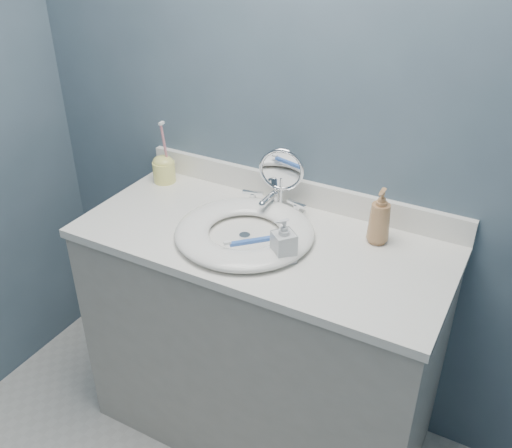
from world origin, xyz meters
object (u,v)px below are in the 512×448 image
Objects in this scene: soap_bottle_amber at (380,216)px; makeup_mirror at (281,177)px; toothbrush_holder at (164,168)px; soap_bottle_clear at (284,240)px.

makeup_mirror is at bearing 172.94° from soap_bottle_amber.
toothbrush_holder is (-0.49, -0.02, -0.07)m from makeup_mirror.
makeup_mirror is 1.61× the size of soap_bottle_clear.
toothbrush_holder is at bearing 167.54° from makeup_mirror.
soap_bottle_clear is at bearing -132.49° from soap_bottle_amber.
soap_bottle_amber is 0.76× the size of toothbrush_holder.
soap_bottle_amber is at bearing -1.76° from toothbrush_holder.
makeup_mirror is 0.49m from toothbrush_holder.
soap_bottle_amber is 0.32m from soap_bottle_clear.
toothbrush_holder is at bearing -163.23° from soap_bottle_clear.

